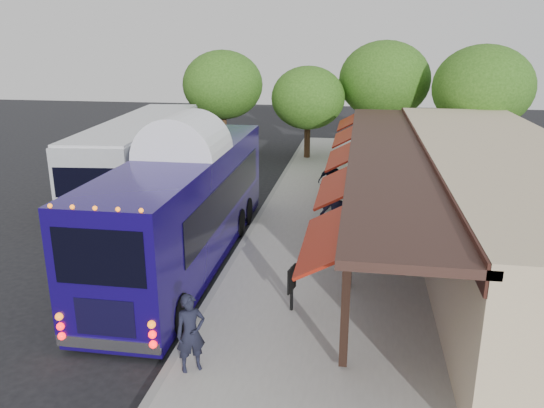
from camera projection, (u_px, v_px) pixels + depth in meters
The scene contains 15 objects.
ground at pixel (220, 282), 15.82m from camera, with size 90.00×90.00×0.00m, color black.
sidewalk at pixel (386, 241), 18.78m from camera, with size 10.00×40.00×0.15m, color #9E9B93.
curb at pixel (249, 233), 19.56m from camera, with size 0.20×40.00×0.16m, color gray.
station_shelter at pixel (492, 198), 17.73m from camera, with size 8.15×20.00×3.60m.
coach_bus at pixel (186, 200), 16.87m from camera, with size 2.58×11.93×3.80m.
city_bus at pixel (142, 153), 24.73m from camera, with size 3.99×12.87×3.40m.
ped_a at pixel (191, 333), 11.11m from camera, with size 0.63×0.42×1.74m, color black.
ped_b at pixel (329, 188), 21.86m from camera, with size 0.87×0.68×1.79m, color black.
ped_c at pixel (332, 181), 22.68m from camera, with size 1.16×0.48×1.98m, color black.
ped_d at pixel (337, 210), 18.87m from camera, with size 1.24×0.71×1.91m, color black.
sign_board at pixel (292, 281), 13.61m from camera, with size 0.17×0.55×1.22m.
tree_left at pixel (308, 98), 30.90m from camera, with size 4.30×4.30×5.51m.
tree_mid at pixel (384, 80), 31.54m from camera, with size 5.41×5.41×6.93m.
tree_right at pixel (482, 88), 28.10m from camera, with size 5.26×5.26×6.74m.
tree_far at pixel (223, 85), 32.84m from camera, with size 4.97×4.97×6.36m.
Camera 1 is at (3.90, -13.98, 6.90)m, focal length 35.00 mm.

